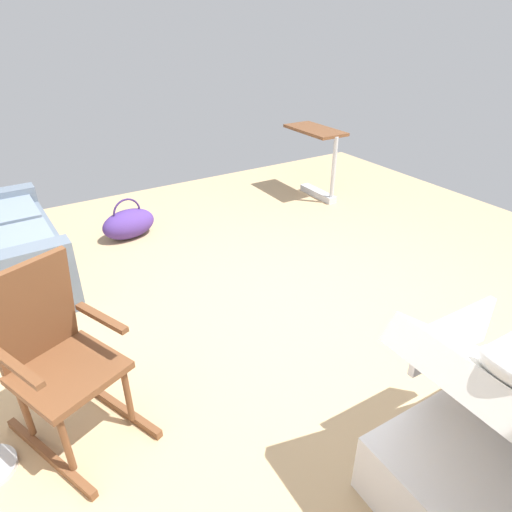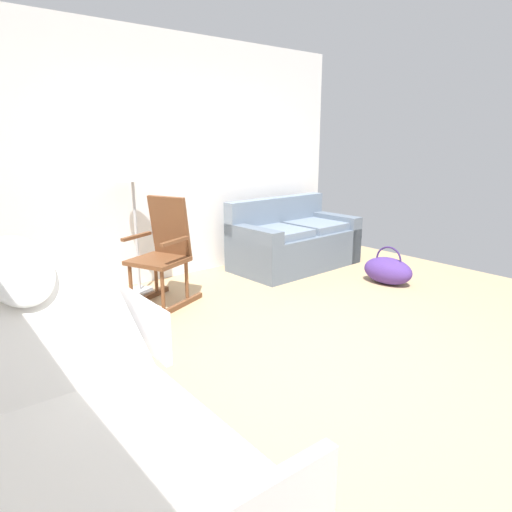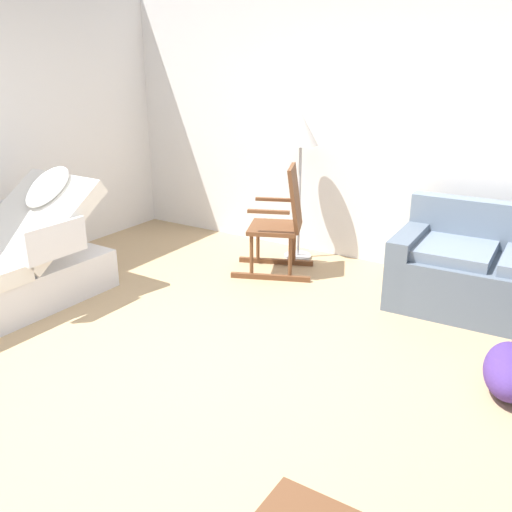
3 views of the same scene
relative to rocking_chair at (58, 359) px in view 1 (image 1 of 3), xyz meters
name	(u,v)px [view 1 (image 1 of 3)]	position (x,y,z in m)	size (l,w,h in m)	color
ground_plane	(305,304)	(0.27, -1.85, -0.50)	(6.50, 6.50, 0.00)	tan
rocking_chair	(58,359)	(0.00, 0.00, 0.00)	(0.88, 0.73, 1.05)	brown
overbed_table	(318,155)	(2.16, -3.46, 0.03)	(0.84, 0.41, 0.84)	#B2B5BA
duffel_bag	(129,223)	(2.23, -1.03, -0.35)	(0.40, 0.60, 0.43)	#472D7A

